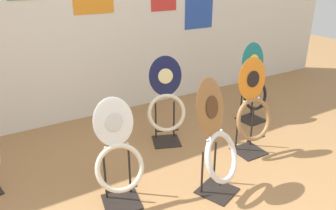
% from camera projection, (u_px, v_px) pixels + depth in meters
% --- Properties ---
extents(wall_back, '(8.00, 0.07, 2.60)m').
position_uv_depth(wall_back, '(89.00, 7.00, 3.66)').
color(wall_back, silver).
rests_on(wall_back, ground_plane).
extents(toilet_seat_display_white_plain, '(0.40, 0.36, 0.84)m').
position_uv_depth(toilet_seat_display_white_plain, '(118.00, 157.00, 2.44)').
color(toilet_seat_display_white_plain, black).
rests_on(toilet_seat_display_white_plain, ground_plane).
extents(toilet_seat_display_teal_sax, '(0.38, 0.29, 0.93)m').
position_uv_depth(toilet_seat_display_teal_sax, '(254.00, 84.00, 3.82)').
color(toilet_seat_display_teal_sax, black).
rests_on(toilet_seat_display_teal_sax, ground_plane).
extents(toilet_seat_display_navy_moon, '(0.42, 0.36, 0.92)m').
position_uv_depth(toilet_seat_display_navy_moon, '(166.00, 106.00, 3.32)').
color(toilet_seat_display_navy_moon, black).
rests_on(toilet_seat_display_navy_moon, ground_plane).
extents(toilet_seat_display_orange_sun, '(0.43, 0.29, 0.96)m').
position_uv_depth(toilet_seat_display_orange_sun, '(253.00, 110.00, 3.12)').
color(toilet_seat_display_orange_sun, black).
rests_on(toilet_seat_display_orange_sun, ground_plane).
extents(toilet_seat_display_woodgrain, '(0.47, 0.41, 0.96)m').
position_uv_depth(toilet_seat_display_woodgrain, '(217.00, 142.00, 2.55)').
color(toilet_seat_display_woodgrain, black).
rests_on(toilet_seat_display_woodgrain, ground_plane).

